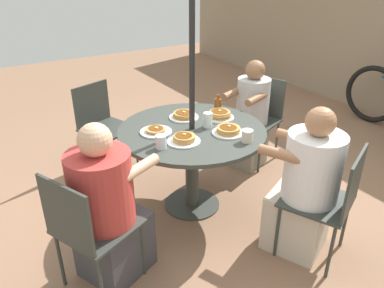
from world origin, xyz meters
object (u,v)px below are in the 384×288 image
(patio_chair_north, at_px, (330,198))
(patio_chair_south, at_px, (102,122))
(pancake_plate_e, at_px, (228,131))
(diner_west, at_px, (108,212))
(coffee_cup, at_px, (247,136))
(patio_chair_east, at_px, (259,114))
(drinking_glass_a, at_px, (208,120))
(patio_table, at_px, (192,142))
(syrup_bottle, at_px, (218,104))
(diner_north, at_px, (305,190))
(pancake_plate_a, at_px, (220,115))
(pancake_plate_d, at_px, (156,131))
(patio_chair_west, at_px, (87,226))
(pancake_plate_b, at_px, (184,116))
(pancake_plate_c, at_px, (184,139))
(drinking_glass_b, at_px, (161,142))
(diner_east, at_px, (250,119))

(patio_chair_north, relative_size, patio_chair_south, 1.00)
(pancake_plate_e, bearing_deg, diner_west, -81.96)
(coffee_cup, bearing_deg, patio_chair_south, -157.47)
(diner_west, bearing_deg, patio_chair_south, 138.02)
(patio_chair_east, bearing_deg, drinking_glass_a, 94.37)
(patio_table, bearing_deg, syrup_bottle, 119.69)
(patio_table, distance_m, diner_north, 0.97)
(patio_table, relative_size, patio_chair_south, 1.37)
(patio_chair_north, relative_size, pancake_plate_a, 3.46)
(pancake_plate_d, height_order, pancake_plate_e, pancake_plate_e)
(patio_chair_east, relative_size, coffee_cup, 9.29)
(patio_table, relative_size, patio_chair_west, 1.37)
(patio_chair_south, height_order, pancake_plate_b, patio_chair_south)
(patio_chair_east, bearing_deg, syrup_bottle, 82.46)
(patio_chair_west, xyz_separation_m, pancake_plate_b, (-0.68, 1.11, 0.25))
(patio_chair_east, relative_size, pancake_plate_a, 3.46)
(patio_chair_south, bearing_deg, patio_chair_north, 91.77)
(diner_west, relative_size, pancake_plate_c, 4.50)
(pancake_plate_b, height_order, drinking_glass_b, drinking_glass_b)
(diner_north, relative_size, drinking_glass_b, 11.27)
(diner_east, bearing_deg, patio_chair_east, -90.00)
(patio_chair_west, bearing_deg, coffee_cup, 68.08)
(diner_north, relative_size, patio_chair_west, 1.30)
(patio_chair_east, bearing_deg, patio_table, 90.00)
(pancake_plate_d, bearing_deg, drinking_glass_b, -19.22)
(patio_chair_east, distance_m, diner_east, 0.17)
(diner_east, xyz_separation_m, drinking_glass_a, (0.37, -0.78, 0.30))
(patio_table, height_order, pancake_plate_c, pancake_plate_c)
(pancake_plate_d, bearing_deg, pancake_plate_b, 111.95)
(diner_north, xyz_separation_m, diner_west, (-0.50, -1.28, -0.00))
(diner_east, distance_m, syrup_bottle, 0.56)
(pancake_plate_c, bearing_deg, diner_north, 38.96)
(patio_chair_south, height_order, coffee_cup, patio_chair_south)
(patio_chair_south, bearing_deg, pancake_plate_c, 79.45)
(patio_chair_north, distance_m, pancake_plate_c, 1.11)
(pancake_plate_a, bearing_deg, diner_west, -69.71)
(patio_chair_east, xyz_separation_m, syrup_bottle, (0.14, -0.64, 0.28))
(patio_table, relative_size, syrup_bottle, 8.79)
(pancake_plate_d, xyz_separation_m, drinking_glass_b, (0.26, -0.09, 0.04))
(pancake_plate_c, height_order, pancake_plate_e, same)
(pancake_plate_a, xyz_separation_m, drinking_glass_b, (0.24, -0.69, 0.02))
(patio_table, height_order, diner_north, diner_north)
(diner_east, relative_size, patio_chair_south, 1.26)
(patio_table, relative_size, pancake_plate_e, 4.73)
(patio_chair_south, distance_m, pancake_plate_c, 1.29)
(patio_chair_north, bearing_deg, patio_table, 90.00)
(patio_chair_south, height_order, diner_west, diner_west)
(syrup_bottle, bearing_deg, patio_chair_east, 102.30)
(patio_chair_south, bearing_deg, diner_east, 130.10)
(patio_chair_east, bearing_deg, pancake_plate_e, 105.13)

